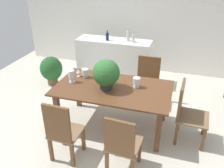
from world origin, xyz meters
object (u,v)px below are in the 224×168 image
(chair_near_left, at_px, (62,131))
(kitchen_counter, at_px, (114,60))
(wine_bottle_tall, at_px, (128,36))
(chair_foot_end, at_px, (186,110))
(crystal_vase_left, at_px, (137,81))
(crystal_vase_center_near, at_px, (85,72))
(wine_bottle_green, at_px, (133,38))
(chair_far_right, at_px, (148,78))
(flower_centerpiece, at_px, (106,73))
(dining_table, at_px, (113,93))
(wine_bottle_clear, at_px, (107,37))
(wine_glass, at_px, (78,71))
(crystal_vase_right, at_px, (72,75))
(chair_near_right, at_px, (122,144))
(potted_plant_floor, at_px, (51,69))

(chair_near_left, height_order, kitchen_counter, chair_near_left)
(chair_near_left, distance_m, wine_bottle_tall, 2.85)
(chair_foot_end, xyz_separation_m, wine_bottle_tall, (-1.37, 1.79, 0.55))
(crystal_vase_left, relative_size, crystal_vase_center_near, 1.03)
(wine_bottle_green, bearing_deg, crystal_vase_center_near, -108.55)
(chair_far_right, relative_size, crystal_vase_center_near, 5.88)
(flower_centerpiece, bearing_deg, chair_far_right, 63.41)
(dining_table, xyz_separation_m, chair_foot_end, (1.18, 0.01, -0.11))
(crystal_vase_left, bearing_deg, wine_bottle_clear, 122.48)
(flower_centerpiece, distance_m, wine_glass, 0.68)
(dining_table, distance_m, crystal_vase_center_near, 0.64)
(wine_glass, bearing_deg, crystal_vase_right, -95.05)
(chair_near_right, xyz_separation_m, crystal_vase_center_near, (-0.98, 1.20, 0.34))
(chair_near_left, height_order, crystal_vase_left, chair_near_left)
(flower_centerpiece, distance_m, kitchen_counter, 1.94)
(chair_far_right, bearing_deg, crystal_vase_left, -94.44)
(crystal_vase_left, bearing_deg, chair_near_right, -87.17)
(wine_bottle_green, bearing_deg, chair_near_left, -97.73)
(wine_bottle_green, distance_m, wine_bottle_tall, 0.14)
(dining_table, distance_m, wine_bottle_tall, 1.86)
(chair_near_left, bearing_deg, wine_glass, -75.29)
(potted_plant_floor, bearing_deg, flower_centerpiece, -33.80)
(crystal_vase_center_near, bearing_deg, potted_plant_floor, 144.60)
(kitchen_counter, bearing_deg, potted_plant_floor, -151.69)
(dining_table, bearing_deg, crystal_vase_center_near, 159.23)
(flower_centerpiece, bearing_deg, wine_bottle_green, 88.82)
(chair_far_right, relative_size, wine_bottle_tall, 3.25)
(wine_bottle_clear, bearing_deg, potted_plant_floor, -151.50)
(crystal_vase_right, bearing_deg, wine_bottle_tall, 73.63)
(kitchen_counter, distance_m, wine_bottle_green, 0.74)
(wine_bottle_green, bearing_deg, flower_centerpiece, -91.18)
(dining_table, height_order, wine_bottle_clear, wine_bottle_clear)
(potted_plant_floor, bearing_deg, wine_bottle_clear, 28.50)
(crystal_vase_right, bearing_deg, potted_plant_floor, 134.34)
(dining_table, height_order, crystal_vase_left, crystal_vase_left)
(flower_centerpiece, height_order, crystal_vase_left, flower_centerpiece)
(flower_centerpiece, distance_m, wine_bottle_tall, 1.85)
(kitchen_counter, bearing_deg, wine_bottle_clear, -153.34)
(chair_near_right, height_order, crystal_vase_right, crystal_vase_right)
(chair_far_right, height_order, flower_centerpiece, flower_centerpiece)
(dining_table, relative_size, chair_far_right, 2.00)
(dining_table, relative_size, crystal_vase_right, 8.85)
(chair_far_right, distance_m, wine_bottle_tall, 1.17)
(crystal_vase_center_near, distance_m, wine_bottle_tall, 1.64)
(crystal_vase_center_near, bearing_deg, chair_foot_end, -6.78)
(chair_near_right, bearing_deg, wine_bottle_tall, -73.63)
(wine_bottle_clear, height_order, potted_plant_floor, wine_bottle_clear)
(crystal_vase_right, xyz_separation_m, wine_bottle_clear, (0.08, 1.71, 0.18))
(dining_table, height_order, potted_plant_floor, dining_table)
(chair_foot_end, xyz_separation_m, crystal_vase_center_near, (-1.75, 0.21, 0.32))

